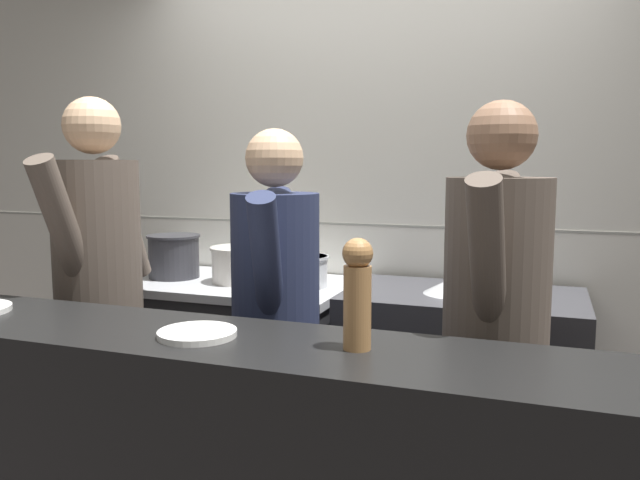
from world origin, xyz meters
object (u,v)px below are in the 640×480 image
sauce_pot (242,263)px  braising_pot (302,270)px  oven_range (239,365)px  mixing_bowl_steel (454,285)px  chefs_knife (480,298)px  plated_dish_appetiser (197,333)px  chef_line (495,330)px  stock_pot (174,255)px  pepper_mill (357,291)px  chef_head_cook (99,286)px  chef_sous (276,321)px

sauce_pot → braising_pot: (0.33, -0.01, -0.01)m
oven_range → mixing_bowl_steel: mixing_bowl_steel is taller
chefs_knife → plated_dish_appetiser: 1.36m
mixing_bowl_steel → chef_line: size_ratio=0.17×
plated_dish_appetiser → sauce_pot: bearing=112.1°
mixing_bowl_steel → stock_pot: bearing=179.6°
oven_range → plated_dish_appetiser: plated_dish_appetiser is taller
pepper_mill → chef_head_cook: bearing=157.1°
mixing_bowl_steel → pepper_mill: (-0.08, -1.23, 0.20)m
stock_pot → chef_head_cook: (0.09, -0.70, -0.03)m
oven_range → plated_dish_appetiser: 1.51m
sauce_pot → plated_dish_appetiser: (0.52, -1.29, 0.02)m
chefs_knife → chef_head_cook: (-1.48, -0.61, 0.06)m
braising_pot → chefs_knife: (0.85, -0.09, -0.06)m
plated_dish_appetiser → chef_head_cook: chef_head_cook is taller
chef_sous → sauce_pot: bearing=109.5°
sauce_pot → plated_dish_appetiser: bearing=-67.9°
mixing_bowl_steel → plated_dish_appetiser: bearing=-113.1°
chefs_knife → chef_line: 0.63m
sauce_pot → chefs_knife: (1.18, -0.10, -0.07)m
plated_dish_appetiser → chef_line: bearing=36.5°
braising_pot → chef_head_cook: bearing=-132.0°
braising_pot → chefs_knife: 0.86m
chefs_knife → sauce_pot: bearing=175.3°
chef_line → sauce_pot: bearing=155.0°
oven_range → chef_head_cook: size_ratio=0.66×
stock_pot → pepper_mill: pepper_mill is taller
plated_dish_appetiser → chef_head_cook: (-0.82, 0.58, -0.02)m
oven_range → plated_dish_appetiser: bearing=-67.0°
sauce_pot → plated_dish_appetiser: sauce_pot is taller
sauce_pot → braising_pot: size_ratio=1.23×
chefs_knife → chef_line: chef_line is taller
chefs_knife → plated_dish_appetiser: size_ratio=1.70×
chef_sous → mixing_bowl_steel: bearing=35.4°
braising_pot → pepper_mill: bearing=-62.4°
chef_sous → chef_line: bearing=-16.2°
oven_range → mixing_bowl_steel: size_ratio=4.18×
braising_pot → mixing_bowl_steel: 0.73m
chefs_knife → chef_head_cook: chef_head_cook is taller
mixing_bowl_steel → chef_sous: (-0.56, -0.69, -0.05)m
stock_pot → chef_sous: size_ratio=0.17×
chef_head_cook → chefs_knife: bearing=16.2°
braising_pot → mixing_bowl_steel: (0.73, -0.01, -0.02)m
braising_pot → chef_sous: size_ratio=0.16×
plated_dish_appetiser → chef_line: chef_line is taller
mixing_bowl_steel → chefs_knife: mixing_bowl_steel is taller
chef_line → stock_pot: bearing=161.2°
stock_pot → plated_dish_appetiser: stock_pot is taller
pepper_mill → chef_head_cook: chef_head_cook is taller
sauce_pot → mixing_bowl_steel: 1.06m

